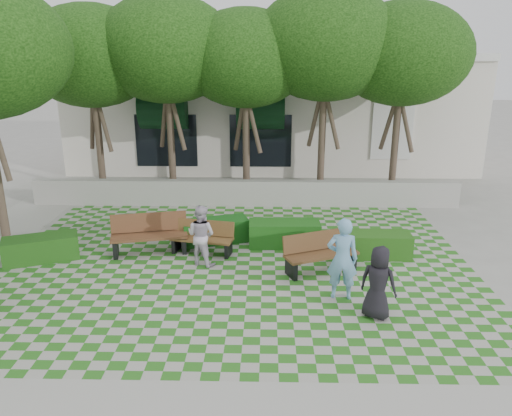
{
  "coord_description": "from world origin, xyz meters",
  "views": [
    {
      "loc": [
        0.77,
        -10.75,
        5.32
      ],
      "look_at": [
        0.5,
        1.5,
        1.4
      ],
      "focal_mm": 35.0,
      "sensor_mm": 36.0,
      "label": 1
    }
  ],
  "objects_px": {
    "hedge_east": "(375,245)",
    "hedge_midright": "(284,234)",
    "bench_west": "(150,235)",
    "person_white": "(201,235)",
    "person_blue": "(342,259)",
    "hedge_west": "(41,248)",
    "bench_mid": "(203,238)",
    "hedge_midleft": "(215,231)",
    "person_dark": "(378,283)",
    "bench_east": "(320,253)"
  },
  "relations": [
    {
      "from": "hedge_west",
      "to": "bench_mid",
      "type": "bearing_deg",
      "value": 8.01
    },
    {
      "from": "bench_mid",
      "to": "hedge_west",
      "type": "bearing_deg",
      "value": -160.03
    },
    {
      "from": "bench_mid",
      "to": "person_blue",
      "type": "relative_size",
      "value": 0.94
    },
    {
      "from": "bench_mid",
      "to": "person_blue",
      "type": "distance_m",
      "value": 4.25
    },
    {
      "from": "hedge_midleft",
      "to": "person_blue",
      "type": "distance_m",
      "value": 4.62
    },
    {
      "from": "bench_mid",
      "to": "person_white",
      "type": "height_order",
      "value": "person_white"
    },
    {
      "from": "hedge_west",
      "to": "person_white",
      "type": "bearing_deg",
      "value": -2.1
    },
    {
      "from": "bench_east",
      "to": "hedge_midright",
      "type": "relative_size",
      "value": 0.98
    },
    {
      "from": "bench_east",
      "to": "hedge_midleft",
      "type": "distance_m",
      "value": 3.42
    },
    {
      "from": "hedge_east",
      "to": "hedge_midleft",
      "type": "height_order",
      "value": "hedge_midleft"
    },
    {
      "from": "hedge_midright",
      "to": "hedge_west",
      "type": "relative_size",
      "value": 1.07
    },
    {
      "from": "person_blue",
      "to": "person_dark",
      "type": "distance_m",
      "value": 1.05
    },
    {
      "from": "bench_mid",
      "to": "hedge_west",
      "type": "xyz_separation_m",
      "value": [
        -4.18,
        -0.59,
        -0.1
      ]
    },
    {
      "from": "bench_west",
      "to": "person_dark",
      "type": "xyz_separation_m",
      "value": [
        5.45,
        -3.32,
        0.27
      ]
    },
    {
      "from": "bench_west",
      "to": "hedge_west",
      "type": "xyz_separation_m",
      "value": [
        -2.74,
        -0.57,
        -0.19
      ]
    },
    {
      "from": "hedge_midright",
      "to": "person_white",
      "type": "distance_m",
      "value": 2.59
    },
    {
      "from": "hedge_east",
      "to": "hedge_west",
      "type": "distance_m",
      "value": 8.82
    },
    {
      "from": "bench_east",
      "to": "bench_mid",
      "type": "distance_m",
      "value": 3.26
    },
    {
      "from": "bench_east",
      "to": "bench_west",
      "type": "relative_size",
      "value": 0.91
    },
    {
      "from": "hedge_west",
      "to": "person_white",
      "type": "height_order",
      "value": "person_white"
    },
    {
      "from": "bench_west",
      "to": "person_blue",
      "type": "relative_size",
      "value": 1.13
    },
    {
      "from": "hedge_east",
      "to": "bench_east",
      "type": "bearing_deg",
      "value": -148.52
    },
    {
      "from": "bench_west",
      "to": "hedge_east",
      "type": "height_order",
      "value": "bench_west"
    },
    {
      "from": "hedge_midright",
      "to": "person_blue",
      "type": "distance_m",
      "value": 3.36
    },
    {
      "from": "bench_west",
      "to": "person_white",
      "type": "distance_m",
      "value": 1.69
    },
    {
      "from": "bench_west",
      "to": "person_white",
      "type": "relative_size",
      "value": 1.34
    },
    {
      "from": "hedge_east",
      "to": "hedge_midright",
      "type": "relative_size",
      "value": 0.94
    },
    {
      "from": "hedge_west",
      "to": "bench_west",
      "type": "bearing_deg",
      "value": 11.73
    },
    {
      "from": "bench_mid",
      "to": "bench_west",
      "type": "height_order",
      "value": "bench_west"
    },
    {
      "from": "hedge_west",
      "to": "person_blue",
      "type": "distance_m",
      "value": 7.84
    },
    {
      "from": "bench_east",
      "to": "hedge_midleft",
      "type": "bearing_deg",
      "value": 122.54
    },
    {
      "from": "bench_mid",
      "to": "bench_east",
      "type": "bearing_deg",
      "value": -7.71
    },
    {
      "from": "hedge_midright",
      "to": "hedge_midleft",
      "type": "xyz_separation_m",
      "value": [
        -1.98,
        0.23,
        -0.02
      ]
    },
    {
      "from": "hedge_midright",
      "to": "person_dark",
      "type": "relative_size",
      "value": 1.27
    },
    {
      "from": "person_blue",
      "to": "hedge_midright",
      "type": "bearing_deg",
      "value": -63.01
    },
    {
      "from": "bench_east",
      "to": "bench_west",
      "type": "height_order",
      "value": "bench_west"
    },
    {
      "from": "bench_east",
      "to": "person_dark",
      "type": "distance_m",
      "value": 2.45
    },
    {
      "from": "person_dark",
      "to": "person_white",
      "type": "relative_size",
      "value": 0.98
    },
    {
      "from": "bench_east",
      "to": "hedge_east",
      "type": "xyz_separation_m",
      "value": [
        1.56,
        0.95,
        -0.14
      ]
    },
    {
      "from": "hedge_midleft",
      "to": "person_white",
      "type": "bearing_deg",
      "value": -96.74
    },
    {
      "from": "bench_east",
      "to": "hedge_west",
      "type": "bearing_deg",
      "value": 152.9
    },
    {
      "from": "hedge_east",
      "to": "person_blue",
      "type": "distance_m",
      "value": 2.73
    },
    {
      "from": "hedge_midleft",
      "to": "person_dark",
      "type": "distance_m",
      "value": 5.63
    },
    {
      "from": "person_blue",
      "to": "person_white",
      "type": "bearing_deg",
      "value": -21.34
    },
    {
      "from": "bench_mid",
      "to": "person_blue",
      "type": "xyz_separation_m",
      "value": [
        3.39,
        -2.5,
        0.51
      ]
    },
    {
      "from": "hedge_midright",
      "to": "bench_east",
      "type": "bearing_deg",
      "value": -63.85
    },
    {
      "from": "person_blue",
      "to": "bench_mid",
      "type": "bearing_deg",
      "value": -29.89
    },
    {
      "from": "person_blue",
      "to": "bench_west",
      "type": "bearing_deg",
      "value": -20.69
    },
    {
      "from": "bench_mid",
      "to": "hedge_east",
      "type": "height_order",
      "value": "bench_mid"
    },
    {
      "from": "hedge_east",
      "to": "person_white",
      "type": "xyz_separation_m",
      "value": [
        -4.56,
        -0.6,
        0.47
      ]
    }
  ]
}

